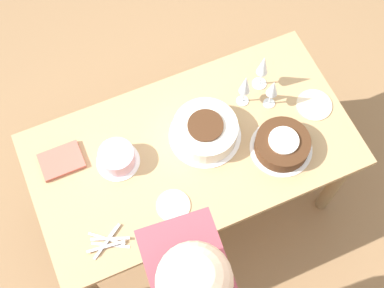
# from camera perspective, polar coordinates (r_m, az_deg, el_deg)

# --- Properties ---
(ground_plane) EXTENTS (12.00, 12.00, 0.00)m
(ground_plane) POSITION_cam_1_polar(r_m,az_deg,el_deg) (3.19, 0.00, -5.88)
(ground_plane) COLOR #8E6B47
(dining_table) EXTENTS (1.53, 0.81, 0.73)m
(dining_table) POSITION_cam_1_polar(r_m,az_deg,el_deg) (2.62, 0.00, -1.50)
(dining_table) COLOR tan
(dining_table) RESTS_ON ground_plane
(cake_center_white) EXTENTS (0.34, 0.34, 0.11)m
(cake_center_white) POSITION_cam_1_polar(r_m,az_deg,el_deg) (2.50, 1.42, 1.43)
(cake_center_white) COLOR white
(cake_center_white) RESTS_ON dining_table
(cake_front_chocolate) EXTENTS (0.30, 0.30, 0.09)m
(cake_front_chocolate) POSITION_cam_1_polar(r_m,az_deg,el_deg) (2.51, 9.60, -0.07)
(cake_front_chocolate) COLOR white
(cake_front_chocolate) RESTS_ON dining_table
(cake_back_decorated) EXTENTS (0.20, 0.20, 0.09)m
(cake_back_decorated) POSITION_cam_1_polar(r_m,az_deg,el_deg) (2.47, -8.00, -1.44)
(cake_back_decorated) COLOR white
(cake_back_decorated) RESTS_ON dining_table
(wine_glass_near) EXTENTS (0.06, 0.06, 0.20)m
(wine_glass_near) POSITION_cam_1_polar(r_m,az_deg,el_deg) (2.53, 8.61, 5.85)
(wine_glass_near) COLOR silver
(wine_glass_near) RESTS_ON dining_table
(wine_glass_far) EXTENTS (0.07, 0.07, 0.23)m
(wine_glass_far) POSITION_cam_1_polar(r_m,az_deg,el_deg) (2.56, 7.59, 8.24)
(wine_glass_far) COLOR silver
(wine_glass_far) RESTS_ON dining_table
(wine_glass_extra) EXTENTS (0.06, 0.06, 0.22)m
(wine_glass_extra) POSITION_cam_1_polar(r_m,az_deg,el_deg) (2.51, 5.70, 6.27)
(wine_glass_extra) COLOR silver
(wine_glass_extra) RESTS_ON dining_table
(dessert_plate_left) EXTENTS (0.15, 0.15, 0.01)m
(dessert_plate_left) POSITION_cam_1_polar(r_m,az_deg,el_deg) (2.41, -2.02, -6.58)
(dessert_plate_left) COLOR beige
(dessert_plate_left) RESTS_ON dining_table
(dessert_plate_right) EXTENTS (0.17, 0.17, 0.01)m
(dessert_plate_right) POSITION_cam_1_polar(r_m,az_deg,el_deg) (2.68, 12.90, 4.08)
(dessert_plate_right) COLOR beige
(dessert_plate_right) RESTS_ON dining_table
(fork_pile) EXTENTS (0.19, 0.14, 0.02)m
(fork_pile) POSITION_cam_1_polar(r_m,az_deg,el_deg) (2.38, -8.97, -10.28)
(fork_pile) COLOR silver
(fork_pile) RESTS_ON dining_table
(napkin_stack) EXTENTS (0.20, 0.14, 0.02)m
(napkin_stack) POSITION_cam_1_polar(r_m,az_deg,el_deg) (2.55, -13.75, -1.76)
(napkin_stack) COLOR #B75B4C
(napkin_stack) RESTS_ON dining_table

